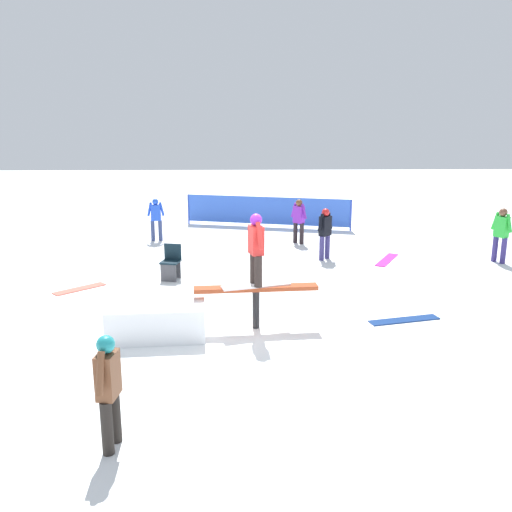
% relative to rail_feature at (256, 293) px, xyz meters
% --- Properties ---
extents(ground_plane, '(60.00, 60.00, 0.00)m').
position_rel_rail_feature_xyz_m(ground_plane, '(0.00, 0.00, -0.72)').
color(ground_plane, white).
extents(rail_feature, '(2.41, 0.46, 0.85)m').
position_rel_rail_feature_xyz_m(rail_feature, '(0.00, 0.00, 0.00)').
color(rail_feature, black).
rests_on(rail_feature, ground).
extents(snow_kicker_ramp, '(1.91, 1.63, 0.64)m').
position_rel_rail_feature_xyz_m(snow_kicker_ramp, '(-1.89, -0.14, -0.39)').
color(snow_kicker_ramp, white).
rests_on(snow_kicker_ramp, ground).
extents(main_rider_on_rail, '(1.36, 0.75, 1.42)m').
position_rel_rail_feature_xyz_m(main_rider_on_rail, '(0.00, 0.00, 0.85)').
color(main_rider_on_rail, white).
rests_on(main_rider_on_rail, rail_feature).
extents(bystander_brown, '(0.26, 0.69, 1.51)m').
position_rel_rail_feature_xyz_m(bystander_brown, '(-1.92, -4.03, 0.13)').
color(bystander_brown, black).
rests_on(bystander_brown, ground).
extents(bystander_black, '(0.52, 0.51, 1.46)m').
position_rel_rail_feature_xyz_m(bystander_black, '(2.08, 5.21, 0.10)').
color(bystander_black, navy).
rests_on(bystander_black, ground).
extents(bystander_blue, '(0.56, 0.21, 1.38)m').
position_rel_rail_feature_xyz_m(bystander_blue, '(-3.04, 7.72, 0.06)').
color(bystander_blue, navy).
rests_on(bystander_blue, ground).
extents(bystander_green, '(0.40, 0.62, 1.53)m').
position_rel_rail_feature_xyz_m(bystander_green, '(6.89, 4.74, 0.14)').
color(bystander_green, navy).
rests_on(bystander_green, ground).
extents(bystander_purple, '(0.51, 0.50, 1.41)m').
position_rel_rail_feature_xyz_m(bystander_purple, '(1.53, 7.22, 0.08)').
color(bystander_purple, black).
rests_on(bystander_purple, ground).
extents(loose_snowboard_magenta, '(0.98, 1.48, 0.02)m').
position_rel_rail_feature_xyz_m(loose_snowboard_magenta, '(3.84, 5.04, -0.70)').
color(loose_snowboard_magenta, '#CD25A1').
rests_on(loose_snowboard_magenta, ground).
extents(loose_snowboard_coral, '(1.12, 1.05, 0.02)m').
position_rel_rail_feature_xyz_m(loose_snowboard_coral, '(-4.13, 2.55, -0.70)').
color(loose_snowboard_coral, '#E26754').
rests_on(loose_snowboard_coral, ground).
extents(loose_snowboard_navy, '(1.51, 0.63, 0.02)m').
position_rel_rail_feature_xyz_m(loose_snowboard_navy, '(3.01, 0.31, -0.70)').
color(loose_snowboard_navy, navy).
rests_on(loose_snowboard_navy, ground).
extents(folding_chair, '(0.52, 0.52, 0.88)m').
position_rel_rail_feature_xyz_m(folding_chair, '(-2.04, 3.35, -0.30)').
color(folding_chair, '#3F3F44').
rests_on(folding_chair, ground).
extents(safety_fence, '(5.87, 1.48, 1.10)m').
position_rel_rail_feature_xyz_m(safety_fence, '(0.66, 9.85, -0.11)').
color(safety_fence, blue).
rests_on(safety_fence, ground).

